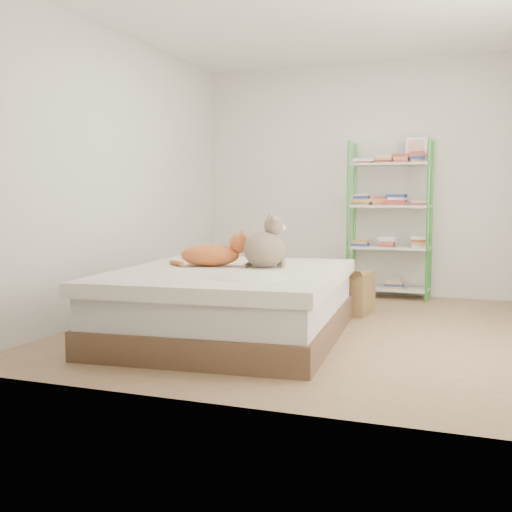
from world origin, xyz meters
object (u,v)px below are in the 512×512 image
at_px(bed, 231,303).
at_px(cardboard_box, 341,292).
at_px(orange_cat, 210,252).
at_px(shelf_unit, 390,214).
at_px(grey_cat, 265,242).
at_px(white_bin, 257,277).

xyz_separation_m(bed, cardboard_box, (0.56, 1.38, -0.07)).
relative_size(orange_cat, shelf_unit, 0.32).
distance_m(orange_cat, cardboard_box, 1.54).
relative_size(shelf_unit, cardboard_box, 2.95).
bearing_deg(orange_cat, grey_cat, -15.17).
bearing_deg(white_bin, orange_cat, -79.19).
distance_m(orange_cat, white_bin, 2.32).
bearing_deg(grey_cat, orange_cat, 62.80).
distance_m(bed, white_bin, 2.47).
distance_m(bed, grey_cat, 0.56).
height_order(bed, white_bin, bed).
xyz_separation_m(bed, grey_cat, (0.21, 0.20, 0.48)).
relative_size(bed, cardboard_box, 3.82).
height_order(shelf_unit, cardboard_box, shelf_unit).
bearing_deg(shelf_unit, orange_cat, -115.49).
bearing_deg(shelf_unit, cardboard_box, -105.40).
bearing_deg(shelf_unit, bed, -109.23).
bearing_deg(orange_cat, shelf_unit, 43.26).
distance_m(orange_cat, grey_cat, 0.47).
height_order(bed, shelf_unit, shelf_unit).
height_order(shelf_unit, white_bin, shelf_unit).
bearing_deg(white_bin, cardboard_box, -39.01).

